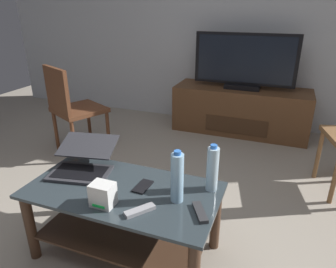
# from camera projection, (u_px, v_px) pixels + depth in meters

# --- Properties ---
(ground_plane) EXTENTS (7.68, 7.68, 0.00)m
(ground_plane) POSITION_uv_depth(u_px,v_px,m) (147.00, 256.00, 1.86)
(ground_plane) COLOR #9E9384
(back_wall) EXTENTS (6.40, 0.12, 2.80)m
(back_wall) POSITION_uv_depth(u_px,v_px,m) (237.00, 5.00, 3.50)
(back_wall) COLOR silver
(back_wall) RESTS_ON ground
(coffee_table) EXTENTS (1.08, 0.56, 0.45)m
(coffee_table) POSITION_uv_depth(u_px,v_px,m) (124.00, 210.00, 1.78)
(coffee_table) COLOR #2D383D
(coffee_table) RESTS_ON ground
(media_cabinet) EXTENTS (1.52, 0.52, 0.53)m
(media_cabinet) POSITION_uv_depth(u_px,v_px,m) (240.00, 110.00, 3.61)
(media_cabinet) COLOR brown
(media_cabinet) RESTS_ON ground
(television) EXTENTS (1.11, 0.20, 0.61)m
(television) POSITION_uv_depth(u_px,v_px,m) (245.00, 63.00, 3.37)
(television) COLOR black
(television) RESTS_ON media_cabinet
(side_chair) EXTENTS (0.59, 0.59, 0.89)m
(side_chair) POSITION_uv_depth(u_px,v_px,m) (71.00, 106.00, 2.97)
(side_chair) COLOR #59331E
(side_chair) RESTS_ON ground
(laptop) EXTENTS (0.42, 0.44, 0.17)m
(laptop) POSITION_uv_depth(u_px,v_px,m) (83.00, 162.00, 1.90)
(laptop) COLOR #333338
(laptop) RESTS_ON coffee_table
(router_box) EXTENTS (0.12, 0.10, 0.12)m
(router_box) POSITION_uv_depth(u_px,v_px,m) (103.00, 195.00, 1.56)
(router_box) COLOR white
(router_box) RESTS_ON coffee_table
(water_bottle_near) EXTENTS (0.07, 0.07, 0.27)m
(water_bottle_near) POSITION_uv_depth(u_px,v_px,m) (212.00, 169.00, 1.67)
(water_bottle_near) COLOR silver
(water_bottle_near) RESTS_ON coffee_table
(water_bottle_far) EXTENTS (0.07, 0.07, 0.29)m
(water_bottle_far) POSITION_uv_depth(u_px,v_px,m) (177.00, 177.00, 1.57)
(water_bottle_far) COLOR #99C6E5
(water_bottle_far) RESTS_ON coffee_table
(cell_phone) EXTENTS (0.08, 0.14, 0.01)m
(cell_phone) POSITION_uv_depth(u_px,v_px,m) (143.00, 186.00, 1.74)
(cell_phone) COLOR black
(cell_phone) RESTS_ON coffee_table
(tv_remote) EXTENTS (0.13, 0.15, 0.02)m
(tv_remote) POSITION_uv_depth(u_px,v_px,m) (140.00, 210.00, 1.53)
(tv_remote) COLOR #99999E
(tv_remote) RESTS_ON coffee_table
(soundbar_remote) EXTENTS (0.12, 0.16, 0.02)m
(soundbar_remote) POSITION_uv_depth(u_px,v_px,m) (200.00, 212.00, 1.51)
(soundbar_remote) COLOR #2D2D30
(soundbar_remote) RESTS_ON coffee_table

